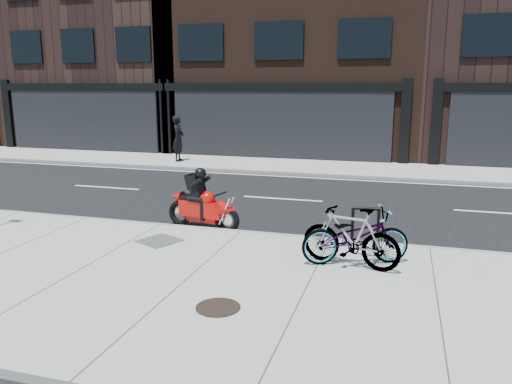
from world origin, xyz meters
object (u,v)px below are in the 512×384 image
(motorcycle, at_px, (206,205))
(utility_grate, at_px, (159,241))
(bicycle_rear, at_px, (351,237))
(pedestrian, at_px, (178,138))
(bicycle_front, at_px, (355,236))
(manhole_cover, at_px, (218,307))
(bike_rack, at_px, (365,226))

(motorcycle, relative_size, utility_grate, 2.60)
(bicycle_rear, height_order, pedestrian, pedestrian)
(bicycle_front, relative_size, manhole_cover, 2.97)
(manhole_cover, xyz_separation_m, utility_grate, (-2.31, 2.66, 0.00))
(bicycle_front, bearing_deg, motorcycle, 43.67)
(bike_rack, relative_size, pedestrian, 0.47)
(pedestrian, bearing_deg, bicycle_front, -149.77)
(bike_rack, relative_size, bicycle_front, 0.47)
(motorcycle, xyz_separation_m, pedestrian, (-4.89, 8.99, 0.51))
(bike_rack, relative_size, utility_grate, 1.22)
(bike_rack, xyz_separation_m, manhole_cover, (-1.85, -3.12, -0.53))
(bike_rack, distance_m, manhole_cover, 3.66)
(bicycle_rear, bearing_deg, manhole_cover, -22.39)
(manhole_cover, bearing_deg, pedestrian, 117.21)
(manhole_cover, relative_size, utility_grate, 0.88)
(bicycle_rear, distance_m, utility_grate, 4.03)
(bicycle_front, bearing_deg, utility_grate, 66.31)
(bike_rack, bearing_deg, pedestrian, 130.64)
(bike_rack, distance_m, bicycle_front, 0.66)
(motorcycle, bearing_deg, bicycle_rear, -16.52)
(manhole_cover, bearing_deg, bicycle_rear, 54.12)
(bike_rack, bearing_deg, bicycle_rear, -103.36)
(motorcycle, height_order, pedestrian, pedestrian)
(pedestrian, bearing_deg, manhole_cover, -161.02)
(bike_rack, bearing_deg, manhole_cover, -120.77)
(bicycle_rear, height_order, manhole_cover, bicycle_rear)
(bike_rack, height_order, manhole_cover, bike_rack)
(bicycle_front, distance_m, bicycle_rear, 0.19)
(bike_rack, distance_m, pedestrian, 13.25)
(motorcycle, bearing_deg, bike_rack, -4.36)
(pedestrian, distance_m, manhole_cover, 14.83)
(motorcycle, distance_m, pedestrian, 10.25)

